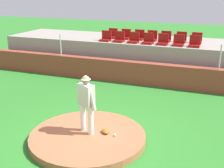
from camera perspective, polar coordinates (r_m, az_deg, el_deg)
name	(u,v)px	position (r m, az deg, el deg)	size (l,w,h in m)	color
ground_plane	(88,140)	(8.53, -4.74, -10.84)	(60.00, 60.00, 0.00)	#2B7727
pitchers_mound	(88,137)	(8.49, -4.76, -10.27)	(3.30, 3.30, 0.19)	#A55E3D
pitcher	(86,100)	(8.14, -5.03, -3.07)	(0.71, 0.42, 1.72)	silver
baseball	(115,135)	(8.29, 0.55, -9.89)	(0.07, 0.07, 0.07)	white
fielding_glove	(105,131)	(8.45, -1.31, -9.20)	(0.30, 0.20, 0.11)	brown
brick_barrier	(141,73)	(13.18, 5.60, 2.13)	(17.08, 0.40, 1.00)	brown
fence_post_left	(61,45)	(14.51, -9.99, 7.54)	(0.06, 0.06, 1.02)	silver
fence_post_right	(220,57)	(12.51, 20.37, 4.97)	(0.06, 0.06, 1.02)	silver
bleacher_platform	(152,56)	(15.15, 7.87, 5.44)	(15.42, 3.24, 1.65)	gray
stadium_chair_0	(106,38)	(14.55, -1.20, 9.00)	(0.48, 0.44, 0.50)	maroon
stadium_chair_1	(119,39)	(14.32, 1.40, 8.85)	(0.48, 0.44, 0.50)	maroon
stadium_chair_2	(134,39)	(14.10, 4.25, 8.66)	(0.48, 0.44, 0.50)	maroon
stadium_chair_3	(148,40)	(13.91, 7.04, 8.44)	(0.48, 0.44, 0.50)	maroon
stadium_chair_4	(163,41)	(13.79, 9.87, 8.22)	(0.48, 0.44, 0.50)	maroon
stadium_chair_5	(178,42)	(13.66, 12.83, 7.95)	(0.48, 0.44, 0.50)	maroon
stadium_chair_6	(195,43)	(13.57, 15.80, 7.65)	(0.48, 0.44, 0.50)	maroon
stadium_chair_7	(113,35)	(15.41, 0.11, 9.53)	(0.48, 0.44, 0.50)	maroon
stadium_chair_8	(126,36)	(15.14, 2.68, 9.35)	(0.48, 0.44, 0.50)	maroon
stadium_chair_9	(139,37)	(14.97, 5.31, 9.19)	(0.48, 0.44, 0.50)	maroon
stadium_chair_10	(152,37)	(14.77, 7.79, 8.98)	(0.48, 0.44, 0.50)	maroon
stadium_chair_11	(166,38)	(14.64, 10.45, 8.77)	(0.48, 0.44, 0.50)	maroon
stadium_chair_12	(181,39)	(14.55, 13.33, 8.52)	(0.48, 0.44, 0.50)	maroon
stadium_chair_13	(197,40)	(14.49, 16.16, 8.25)	(0.48, 0.44, 0.50)	maroon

